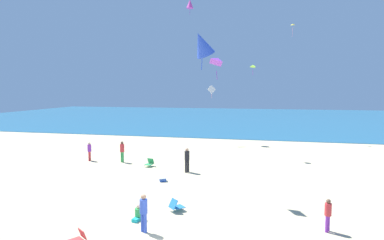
{
  "coord_description": "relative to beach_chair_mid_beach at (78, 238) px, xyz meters",
  "views": [
    {
      "loc": [
        3.78,
        -11.36,
        5.97
      ],
      "look_at": [
        0.0,
        5.39,
        4.32
      ],
      "focal_mm": 30.27,
      "sensor_mm": 36.0,
      "label": 1
    }
  ],
  "objects": [
    {
      "name": "kite_white",
      "position": [
        1.25,
        24.09,
        5.67
      ],
      "size": [
        0.85,
        0.57,
        1.44
      ],
      "rotation": [
        0.0,
        0.0,
        0.32
      ],
      "color": "white"
    },
    {
      "name": "kite_magenta",
      "position": [
        -1.95,
        27.47,
        15.72
      ],
      "size": [
        1.09,
        1.11,
        1.74
      ],
      "rotation": [
        0.0,
        0.0,
        5.9
      ],
      "color": "#DB3DA8"
    },
    {
      "name": "kite_lime",
      "position": [
        5.85,
        18.49,
        7.74
      ],
      "size": [
        0.68,
        0.69,
        0.93
      ],
      "rotation": [
        0.0,
        0.0,
        2.32
      ],
      "color": "#99DB33"
    },
    {
      "name": "kite_blue",
      "position": [
        4.34,
        2.62,
        7.59
      ],
      "size": [
        1.36,
        1.4,
        1.67
      ],
      "rotation": [
        0.0,
        0.0,
        5.58
      ],
      "color": "blue"
    },
    {
      "name": "person_1",
      "position": [
        1.4,
        2.65,
        0.04
      ],
      "size": [
        0.4,
        0.63,
        0.74
      ],
      "rotation": [
        0.0,
        0.0,
        4.55
      ],
      "color": "green",
      "rests_on": "ground_plane"
    },
    {
      "name": "kite_purple",
      "position": [
        4.36,
        7.24,
        7.29
      ],
      "size": [
        1.06,
        1.06,
        1.32
      ],
      "rotation": [
        0.0,
        0.0,
        5.52
      ],
      "color": "purple"
    },
    {
      "name": "ocean_water",
      "position": [
        3.16,
        57.27,
        -0.21
      ],
      "size": [
        120.0,
        60.0,
        0.05
      ],
      "primitive_type": "cube",
      "color": "#236084",
      "rests_on": "ground_plane"
    },
    {
      "name": "cooler_box",
      "position": [
        0.58,
        8.82,
        -0.11
      ],
      "size": [
        0.55,
        0.53,
        0.24
      ],
      "rotation": [
        0.0,
        0.0,
        0.39
      ],
      "color": "#2D56B7",
      "rests_on": "ground_plane"
    },
    {
      "name": "beach_chair_far_left",
      "position": [
        -1.66,
        12.47,
        0.05
      ],
      "size": [
        0.65,
        0.76,
        0.62
      ],
      "rotation": [
        0.0,
        0.0,
        4.5
      ],
      "color": "#2D9956",
      "rests_on": "ground_plane"
    },
    {
      "name": "ground_plane",
      "position": [
        3.16,
        10.63,
        -0.23
      ],
      "size": [
        120.0,
        120.0,
        0.0
      ],
      "primitive_type": "plane",
      "color": "#C6B58C"
    },
    {
      "name": "beach_chair_far_right",
      "position": [
        2.8,
        4.02,
        0.07
      ],
      "size": [
        0.86,
        0.86,
        0.63
      ],
      "rotation": [
        0.0,
        0.0,
        0.81
      ],
      "color": "#2370B2",
      "rests_on": "ground_plane"
    },
    {
      "name": "person_3",
      "position": [
        2.1,
        1.52,
        0.71
      ],
      "size": [
        0.44,
        0.44,
        1.62
      ],
      "rotation": [
        0.0,
        0.0,
        4.21
      ],
      "color": "blue",
      "rests_on": "ground_plane"
    },
    {
      "name": "person_2",
      "position": [
        -7.25,
        13.27,
        0.67
      ],
      "size": [
        0.35,
        0.35,
        1.56
      ],
      "rotation": [
        0.0,
        0.0,
        3.3
      ],
      "color": "red",
      "rests_on": "ground_plane"
    },
    {
      "name": "kite_yellow",
      "position": [
        9.89,
        29.3,
        13.13
      ],
      "size": [
        0.46,
        0.38,
        1.46
      ],
      "rotation": [
        0.0,
        0.0,
        5.99
      ],
      "color": "yellow"
    },
    {
      "name": "person_0",
      "position": [
        1.57,
        11.41,
        0.79
      ],
      "size": [
        0.5,
        0.5,
        1.77
      ],
      "rotation": [
        0.0,
        0.0,
        5.58
      ],
      "color": "black",
      "rests_on": "ground_plane"
    },
    {
      "name": "person_4",
      "position": [
        -4.34,
        13.33,
        0.76
      ],
      "size": [
        0.47,
        0.47,
        1.72
      ],
      "rotation": [
        0.0,
        0.0,
        4.13
      ],
      "color": "green",
      "rests_on": "ground_plane"
    },
    {
      "name": "beach_chair_mid_beach",
      "position": [
        0.0,
        0.0,
        0.0
      ],
      "size": [
        0.77,
        0.81,
        0.53
      ],
      "rotation": [
        0.0,
        0.0,
        4.11
      ],
      "color": "#D13D3D",
      "rests_on": "ground_plane"
    },
    {
      "name": "person_5",
      "position": [
        9.6,
        3.25,
        0.58
      ],
      "size": [
        0.39,
        0.39,
        1.4
      ],
      "rotation": [
        0.0,
        0.0,
        5.72
      ],
      "color": "purple",
      "rests_on": "ground_plane"
    }
  ]
}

